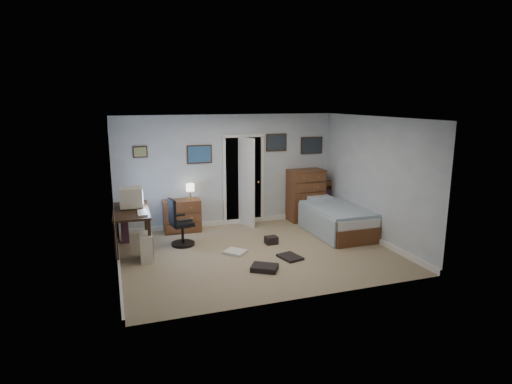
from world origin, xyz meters
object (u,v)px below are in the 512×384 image
at_px(computer_desk, 126,220).
at_px(office_chair, 180,228).
at_px(tall_dresser, 306,195).
at_px(bed, 335,219).
at_px(low_dresser, 182,216).

bearing_deg(computer_desk, office_chair, 2.82).
height_order(tall_dresser, bed, tall_dresser).
bearing_deg(bed, office_chair, 175.92).
bearing_deg(office_chair, low_dresser, 68.26).
distance_m(computer_desk, bed, 4.30).
height_order(office_chair, tall_dresser, tall_dresser).
bearing_deg(low_dresser, office_chair, -99.92).
height_order(computer_desk, tall_dresser, tall_dresser).
height_order(low_dresser, bed, low_dresser).
distance_m(office_chair, low_dresser, 0.93).
xyz_separation_m(computer_desk, bed, (4.28, -0.21, -0.32)).
height_order(office_chair, bed, office_chair).
relative_size(tall_dresser, bed, 0.62).
height_order(office_chair, low_dresser, office_chair).
xyz_separation_m(computer_desk, low_dresser, (1.18, 0.92, -0.27)).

